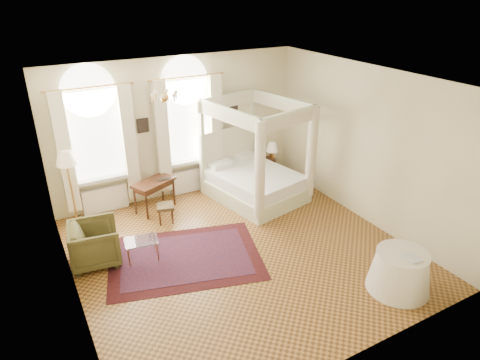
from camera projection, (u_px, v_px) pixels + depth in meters
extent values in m
plane|color=#9B672D|center=(241.00, 251.00, 8.32)|extent=(6.00, 6.00, 0.00)
plane|color=#F5ECBA|center=(179.00, 128.00, 10.00)|extent=(6.00, 0.00, 6.00)
plane|color=#F5ECBA|center=(359.00, 262.00, 5.25)|extent=(6.00, 0.00, 6.00)
plane|color=#F5ECBA|center=(63.00, 214.00, 6.31)|extent=(0.00, 6.00, 6.00)
plane|color=#F5ECBA|center=(366.00, 146.00, 8.94)|extent=(0.00, 6.00, 6.00)
plane|color=white|center=(241.00, 81.00, 6.93)|extent=(6.00, 6.00, 0.00)
cube|color=silver|center=(95.00, 135.00, 9.08)|extent=(1.10, 0.04, 1.90)
cylinder|color=silver|center=(88.00, 91.00, 8.68)|extent=(1.10, 0.04, 1.10)
cube|color=white|center=(102.00, 179.00, 9.43)|extent=(1.32, 0.24, 0.08)
cube|color=beige|center=(65.00, 154.00, 8.76)|extent=(0.28, 0.14, 2.60)
cube|color=beige|center=(130.00, 143.00, 9.35)|extent=(0.28, 0.14, 2.60)
cube|color=white|center=(105.00, 199.00, 9.66)|extent=(1.00, 0.12, 0.58)
cube|color=silver|center=(187.00, 121.00, 10.00)|extent=(1.10, 0.04, 1.90)
cylinder|color=silver|center=(185.00, 80.00, 9.60)|extent=(1.10, 0.04, 1.10)
cube|color=white|center=(190.00, 161.00, 10.35)|extent=(1.32, 0.24, 0.08)
cube|color=beige|center=(163.00, 138.00, 9.68)|extent=(0.28, 0.14, 2.60)
cube|color=beige|center=(216.00, 129.00, 10.27)|extent=(0.28, 0.14, 2.60)
cube|color=white|center=(191.00, 180.00, 10.58)|extent=(1.00, 0.12, 0.58)
cylinder|color=#BC883E|center=(164.00, 85.00, 7.57)|extent=(0.02, 0.02, 0.40)
sphere|color=#BC883E|center=(165.00, 97.00, 7.66)|extent=(0.16, 0.16, 0.16)
sphere|color=beige|center=(176.00, 92.00, 7.73)|extent=(0.07, 0.07, 0.07)
sphere|color=beige|center=(166.00, 91.00, 7.83)|extent=(0.07, 0.07, 0.07)
sphere|color=beige|center=(155.00, 92.00, 7.73)|extent=(0.07, 0.07, 0.07)
sphere|color=beige|center=(152.00, 95.00, 7.53)|extent=(0.07, 0.07, 0.07)
sphere|color=beige|center=(162.00, 97.00, 7.43)|extent=(0.07, 0.07, 0.07)
sphere|color=beige|center=(174.00, 95.00, 7.53)|extent=(0.07, 0.07, 0.07)
cube|color=black|center=(143.00, 126.00, 9.52)|extent=(0.26, 0.03, 0.32)
cube|color=black|center=(234.00, 108.00, 10.49)|extent=(0.22, 0.03, 0.26)
cube|color=beige|center=(255.00, 190.00, 10.33)|extent=(2.10, 2.42, 0.36)
cube|color=white|center=(255.00, 178.00, 10.19)|extent=(1.99, 2.30, 0.28)
cube|color=beige|center=(228.00, 151.00, 10.72)|extent=(1.70, 0.42, 1.21)
cube|color=beige|center=(202.00, 149.00, 10.13)|extent=(0.11, 0.11, 2.32)
cube|color=beige|center=(252.00, 135.00, 11.07)|extent=(0.11, 0.11, 2.32)
cube|color=beige|center=(260.00, 175.00, 8.76)|extent=(0.11, 0.11, 2.32)
cube|color=beige|center=(311.00, 157.00, 9.69)|extent=(0.11, 0.11, 2.32)
cube|color=beige|center=(228.00, 95.00, 10.11)|extent=(1.70, 0.42, 0.08)
cube|color=beige|center=(289.00, 113.00, 8.73)|extent=(1.70, 0.42, 0.08)
cube|color=beige|center=(228.00, 110.00, 8.95)|extent=(0.50, 2.09, 0.08)
cube|color=beige|center=(282.00, 98.00, 9.89)|extent=(0.50, 2.09, 0.08)
cube|color=beige|center=(228.00, 101.00, 10.17)|extent=(1.75, 0.40, 0.28)
cube|color=beige|center=(289.00, 120.00, 8.79)|extent=(1.75, 0.40, 0.28)
cube|color=beige|center=(229.00, 117.00, 9.01)|extent=(0.48, 2.14, 0.28)
cube|color=beige|center=(282.00, 104.00, 9.95)|extent=(0.48, 2.14, 0.28)
cylinder|color=beige|center=(260.00, 171.00, 8.71)|extent=(0.22, 0.22, 2.12)
cylinder|color=beige|center=(311.00, 152.00, 9.65)|extent=(0.22, 0.22, 2.12)
cube|color=#3B1B10|center=(267.00, 168.00, 11.36)|extent=(0.47, 0.45, 0.53)
cylinder|color=#BC883E|center=(272.00, 155.00, 11.21)|extent=(0.13, 0.13, 0.21)
cone|color=beige|center=(272.00, 147.00, 11.12)|extent=(0.30, 0.30, 0.24)
cube|color=#3B1B10|center=(154.00, 182.00, 9.56)|extent=(1.07, 0.85, 0.06)
cube|color=#3B1B10|center=(154.00, 186.00, 9.60)|extent=(0.94, 0.72, 0.10)
cylinder|color=#3B1B10|center=(135.00, 201.00, 9.51)|extent=(0.05, 0.05, 0.67)
cylinder|color=#3B1B10|center=(162.00, 188.00, 10.12)|extent=(0.05, 0.05, 0.67)
cylinder|color=#3B1B10|center=(147.00, 206.00, 9.30)|extent=(0.05, 0.05, 0.67)
cylinder|color=#3B1B10|center=(174.00, 192.00, 9.91)|extent=(0.05, 0.05, 0.67)
imported|color=black|center=(164.00, 178.00, 9.66)|extent=(0.30, 0.20, 0.02)
cube|color=#4A3A1F|center=(165.00, 206.00, 9.19)|extent=(0.44, 0.44, 0.07)
cylinder|color=#3B1B10|center=(160.00, 218.00, 9.13)|extent=(0.04, 0.04, 0.34)
cylinder|color=#3B1B10|center=(173.00, 217.00, 9.18)|extent=(0.04, 0.04, 0.34)
cylinder|color=#3B1B10|center=(159.00, 212.00, 9.37)|extent=(0.04, 0.04, 0.34)
cylinder|color=#3B1B10|center=(172.00, 211.00, 9.42)|extent=(0.04, 0.04, 0.34)
imported|color=#413C1C|center=(95.00, 243.00, 7.85)|extent=(0.99, 0.97, 0.80)
cube|color=white|center=(141.00, 241.00, 7.93)|extent=(0.67, 0.52, 0.02)
cylinder|color=#BC883E|center=(129.00, 258.00, 7.79)|extent=(0.02, 0.02, 0.40)
cylinder|color=#BC883E|center=(158.00, 252.00, 7.94)|extent=(0.02, 0.02, 0.40)
cylinder|color=#BC883E|center=(127.00, 248.00, 8.08)|extent=(0.02, 0.02, 0.40)
cylinder|color=#BC883E|center=(155.00, 242.00, 8.24)|extent=(0.02, 0.02, 0.40)
cylinder|color=#BC883E|center=(77.00, 221.00, 9.33)|extent=(0.29, 0.29, 0.03)
cylinder|color=#BC883E|center=(72.00, 192.00, 9.02)|extent=(0.04, 0.04, 1.47)
cone|color=beige|center=(66.00, 157.00, 8.69)|extent=(0.43, 0.43, 0.31)
cube|color=#410F11|center=(185.00, 258.00, 8.12)|extent=(3.26, 2.71, 0.01)
cube|color=black|center=(185.00, 257.00, 8.12)|extent=(2.72, 2.17, 0.01)
cone|color=#EEE9CF|center=(400.00, 272.00, 7.18)|extent=(1.05, 1.05, 0.68)
cylinder|color=#EEE9CF|center=(403.00, 254.00, 7.03)|extent=(0.86, 0.86, 0.04)
imported|color=black|center=(407.00, 260.00, 6.83)|extent=(0.23, 0.30, 0.03)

